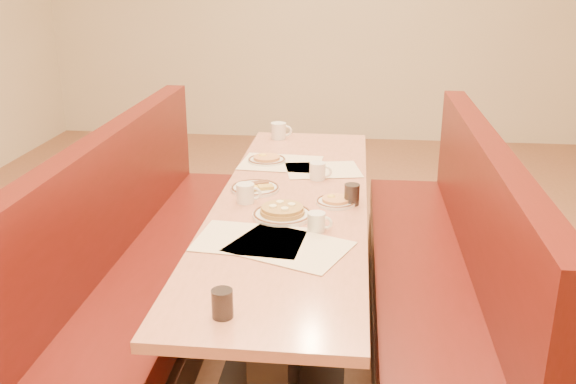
# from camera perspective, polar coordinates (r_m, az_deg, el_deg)

# --- Properties ---
(ground) EXTENTS (8.00, 8.00, 0.00)m
(ground) POSITION_cam_1_polar(r_m,az_deg,el_deg) (3.35, 0.32, -12.81)
(ground) COLOR #9E6647
(ground) RESTS_ON ground
(diner_table) EXTENTS (0.70, 2.50, 0.75)m
(diner_table) POSITION_cam_1_polar(r_m,az_deg,el_deg) (3.17, 0.34, -7.09)
(diner_table) COLOR black
(diner_table) RESTS_ON ground
(booth_left) EXTENTS (0.55, 2.50, 1.05)m
(booth_left) POSITION_cam_1_polar(r_m,az_deg,el_deg) (3.32, -12.43, -6.51)
(booth_left) COLOR #4C3326
(booth_left) RESTS_ON ground
(booth_right) EXTENTS (0.55, 2.50, 1.05)m
(booth_right) POSITION_cam_1_polar(r_m,az_deg,el_deg) (3.19, 13.66, -7.73)
(booth_right) COLOR #4C3326
(booth_right) RESTS_ON ground
(placemat_near_left) EXTENTS (0.45, 0.36, 0.00)m
(placemat_near_left) POSITION_cam_1_polar(r_m,az_deg,el_deg) (2.59, -3.38, -4.19)
(placemat_near_left) COLOR #FFF4C7
(placemat_near_left) RESTS_ON diner_table
(placemat_near_right) EXTENTS (0.53, 0.47, 0.00)m
(placemat_near_right) POSITION_cam_1_polar(r_m,az_deg,el_deg) (2.52, 0.12, -4.88)
(placemat_near_right) COLOR #FFF4C7
(placemat_near_right) RESTS_ON diner_table
(placemat_far_left) EXTENTS (0.46, 0.36, 0.00)m
(placemat_far_left) POSITION_cam_1_polar(r_m,az_deg,el_deg) (3.56, -0.63, 2.61)
(placemat_far_left) COLOR #FFF4C7
(placemat_far_left) RESTS_ON diner_table
(placemat_far_right) EXTENTS (0.44, 0.36, 0.00)m
(placemat_far_right) POSITION_cam_1_polar(r_m,az_deg,el_deg) (3.45, 3.13, 1.98)
(placemat_far_right) COLOR #FFF4C7
(placemat_far_right) RESTS_ON diner_table
(pancake_plate) EXTENTS (0.26, 0.26, 0.06)m
(pancake_plate) POSITION_cam_1_polar(r_m,az_deg,el_deg) (2.81, -0.51, -1.85)
(pancake_plate) COLOR white
(pancake_plate) RESTS_ON diner_table
(eggs_plate) EXTENTS (0.24, 0.24, 0.05)m
(eggs_plate) POSITION_cam_1_polar(r_m,az_deg,el_deg) (3.14, -2.99, 0.40)
(eggs_plate) COLOR white
(eggs_plate) RESTS_ON diner_table
(extra_plate_mid) EXTENTS (0.19, 0.19, 0.04)m
(extra_plate_mid) POSITION_cam_1_polar(r_m,az_deg,el_deg) (2.97, 4.27, -0.81)
(extra_plate_mid) COLOR white
(extra_plate_mid) RESTS_ON diner_table
(extra_plate_far) EXTENTS (0.21, 0.21, 0.04)m
(extra_plate_far) POSITION_cam_1_polar(r_m,az_deg,el_deg) (3.59, -1.91, 2.91)
(extra_plate_far) COLOR white
(extra_plate_far) RESTS_ON diner_table
(coffee_mug_a) EXTENTS (0.11, 0.07, 0.08)m
(coffee_mug_a) POSITION_cam_1_polar(r_m,az_deg,el_deg) (2.66, 2.60, -2.65)
(coffee_mug_a) COLOR white
(coffee_mug_a) RESTS_ON diner_table
(coffee_mug_b) EXTENTS (0.12, 0.08, 0.09)m
(coffee_mug_b) POSITION_cam_1_polar(r_m,az_deg,el_deg) (2.98, -3.75, -0.07)
(coffee_mug_b) COLOR white
(coffee_mug_b) RESTS_ON diner_table
(coffee_mug_c) EXTENTS (0.12, 0.08, 0.09)m
(coffee_mug_c) POSITION_cam_1_polar(r_m,az_deg,el_deg) (3.29, 2.70, 1.90)
(coffee_mug_c) COLOR white
(coffee_mug_c) RESTS_ON diner_table
(coffee_mug_d) EXTENTS (0.14, 0.10, 0.10)m
(coffee_mug_d) POSITION_cam_1_polar(r_m,az_deg,el_deg) (4.07, -0.80, 5.48)
(coffee_mug_d) COLOR white
(coffee_mug_d) RESTS_ON diner_table
(soda_tumbler_near) EXTENTS (0.07, 0.07, 0.09)m
(soda_tumbler_near) POSITION_cam_1_polar(r_m,az_deg,el_deg) (2.04, -5.85, -9.84)
(soda_tumbler_near) COLOR black
(soda_tumbler_near) RESTS_ON diner_table
(soda_tumbler_mid) EXTENTS (0.07, 0.07, 0.10)m
(soda_tumbler_mid) POSITION_cam_1_polar(r_m,az_deg,el_deg) (2.96, 5.70, -0.21)
(soda_tumbler_mid) COLOR black
(soda_tumbler_mid) RESTS_ON diner_table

